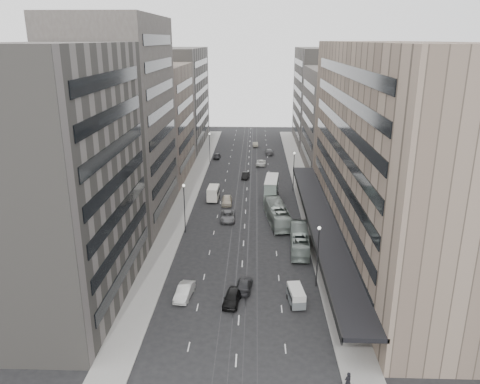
# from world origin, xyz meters

# --- Properties ---
(ground) EXTENTS (220.00, 220.00, 0.00)m
(ground) POSITION_xyz_m (0.00, 0.00, 0.00)
(ground) COLOR black
(ground) RESTS_ON ground
(sidewalk_right) EXTENTS (4.00, 125.00, 0.15)m
(sidewalk_right) POSITION_xyz_m (12.00, 37.50, 0.07)
(sidewalk_right) COLOR gray
(sidewalk_right) RESTS_ON ground
(sidewalk_left) EXTENTS (4.00, 125.00, 0.15)m
(sidewalk_left) POSITION_xyz_m (-12.00, 37.50, 0.07)
(sidewalk_left) COLOR gray
(sidewalk_left) RESTS_ON ground
(department_store) EXTENTS (19.20, 60.00, 30.00)m
(department_store) POSITION_xyz_m (21.45, 8.00, 14.95)
(department_store) COLOR gray
(department_store) RESTS_ON ground
(building_right_mid) EXTENTS (15.00, 28.00, 24.00)m
(building_right_mid) POSITION_xyz_m (21.50, 52.00, 12.00)
(building_right_mid) COLOR #49433F
(building_right_mid) RESTS_ON ground
(building_right_far) EXTENTS (15.00, 32.00, 28.00)m
(building_right_far) POSITION_xyz_m (21.50, 82.00, 14.00)
(building_right_far) COLOR #635F59
(building_right_far) RESTS_ON ground
(building_left_a) EXTENTS (15.00, 28.00, 30.00)m
(building_left_a) POSITION_xyz_m (-21.50, -8.00, 15.00)
(building_left_a) COLOR #635F59
(building_left_a) RESTS_ON ground
(building_left_b) EXTENTS (15.00, 26.00, 34.00)m
(building_left_b) POSITION_xyz_m (-21.50, 19.00, 17.00)
(building_left_b) COLOR #49433F
(building_left_b) RESTS_ON ground
(building_left_c) EXTENTS (15.00, 28.00, 25.00)m
(building_left_c) POSITION_xyz_m (-21.50, 46.00, 12.50)
(building_left_c) COLOR slate
(building_left_c) RESTS_ON ground
(building_left_d) EXTENTS (15.00, 38.00, 28.00)m
(building_left_d) POSITION_xyz_m (-21.50, 79.00, 14.00)
(building_left_d) COLOR #635F59
(building_left_d) RESTS_ON ground
(lamp_right_near) EXTENTS (0.44, 0.44, 8.32)m
(lamp_right_near) POSITION_xyz_m (9.70, -5.00, 5.20)
(lamp_right_near) COLOR #262628
(lamp_right_near) RESTS_ON ground
(lamp_right_far) EXTENTS (0.44, 0.44, 8.32)m
(lamp_right_far) POSITION_xyz_m (9.70, 35.00, 5.20)
(lamp_right_far) COLOR #262628
(lamp_right_far) RESTS_ON ground
(lamp_left_near) EXTENTS (0.44, 0.44, 8.32)m
(lamp_left_near) POSITION_xyz_m (-9.70, 12.00, 5.20)
(lamp_left_near) COLOR #262628
(lamp_left_near) RESTS_ON ground
(lamp_left_far) EXTENTS (0.44, 0.44, 8.32)m
(lamp_left_far) POSITION_xyz_m (-9.70, 55.00, 5.20)
(lamp_left_far) COLOR #262628
(lamp_left_far) RESTS_ON ground
(bus_near) EXTENTS (3.22, 11.13, 3.06)m
(bus_near) POSITION_xyz_m (8.50, 6.07, 1.53)
(bus_near) COLOR gray
(bus_near) RESTS_ON ground
(bus_far) EXTENTS (4.38, 12.49, 3.41)m
(bus_far) POSITION_xyz_m (5.58, 16.71, 1.70)
(bus_far) COLOR #96A29A
(bus_far) RESTS_ON ground
(double_decker) EXTENTS (3.22, 8.62, 4.62)m
(double_decker) POSITION_xyz_m (4.90, 28.43, 2.49)
(double_decker) COLOR gray
(double_decker) RESTS_ON ground
(vw_microbus) EXTENTS (2.15, 4.03, 2.08)m
(vw_microbus) POSITION_xyz_m (6.75, -9.34, 1.16)
(vw_microbus) COLOR #5B6062
(vw_microbus) RESTS_ON ground
(panel_van) EXTENTS (2.38, 4.60, 2.85)m
(panel_van) POSITION_xyz_m (-6.50, 28.09, 1.57)
(panel_van) COLOR silver
(panel_van) RESTS_ON ground
(sedan_0) EXTENTS (2.48, 4.82, 1.57)m
(sedan_0) POSITION_xyz_m (-0.93, -9.47, 0.78)
(sedan_0) COLOR black
(sedan_0) RESTS_ON ground
(sedan_1) EXTENTS (2.22, 4.90, 1.56)m
(sedan_1) POSITION_xyz_m (-6.86, -8.26, 0.78)
(sedan_1) COLOR beige
(sedan_1) RESTS_ON ground
(sedan_2) EXTENTS (2.72, 5.45, 1.48)m
(sedan_2) POSITION_xyz_m (-3.05, 17.72, 0.74)
(sedan_2) COLOR slate
(sedan_2) RESTS_ON ground
(sedan_3) EXTENTS (2.34, 4.80, 1.35)m
(sedan_3) POSITION_xyz_m (0.45, -6.22, 0.67)
(sedan_3) COLOR #27282A
(sedan_3) RESTS_ON ground
(sedan_4) EXTENTS (2.05, 4.85, 1.64)m
(sedan_4) POSITION_xyz_m (-3.69, 26.02, 0.82)
(sedan_4) COLOR beige
(sedan_4) RESTS_ON ground
(sedan_5) EXTENTS (1.87, 4.26, 1.36)m
(sedan_5) POSITION_xyz_m (-0.47, 43.92, 0.68)
(sedan_5) COLOR black
(sedan_5) RESTS_ON ground
(sedan_6) EXTENTS (2.59, 5.24, 1.43)m
(sedan_6) POSITION_xyz_m (3.18, 55.74, 0.71)
(sedan_6) COLOR white
(sedan_6) RESTS_ON ground
(sedan_7) EXTENTS (2.38, 5.29, 1.50)m
(sedan_7) POSITION_xyz_m (5.48, 67.59, 0.75)
(sedan_7) COLOR #5A5A5C
(sedan_7) RESTS_ON ground
(sedan_8) EXTENTS (1.96, 4.24, 1.41)m
(sedan_8) POSITION_xyz_m (-8.50, 62.14, 0.70)
(sedan_8) COLOR #27272A
(sedan_8) RESTS_ON ground
(sedan_9) EXTENTS (1.65, 4.19, 1.36)m
(sedan_9) POSITION_xyz_m (1.66, 77.39, 0.68)
(sedan_9) COLOR #9F9884
(sedan_9) RESTS_ON ground
(pedestrian) EXTENTS (0.84, 0.74, 1.94)m
(pedestrian) POSITION_xyz_m (10.20, -24.00, 1.12)
(pedestrian) COLOR black
(pedestrian) RESTS_ON sidewalk_right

